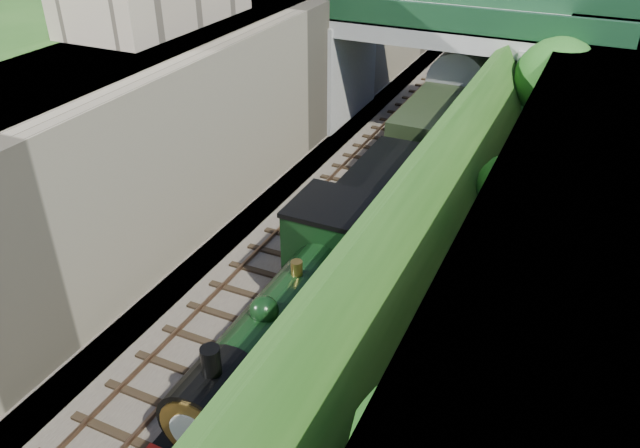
{
  "coord_description": "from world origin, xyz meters",
  "views": [
    {
      "loc": [
        7.57,
        -7.0,
        13.14
      ],
      "look_at": [
        0.0,
        9.22,
        2.35
      ],
      "focal_mm": 35.0,
      "sensor_mm": 36.0,
      "label": 1
    }
  ],
  "objects_px": {
    "tree": "(560,83)",
    "locomotive": "(295,318)",
    "tender": "(385,208)",
    "road_bridge": "(462,61)"
  },
  "relations": [
    {
      "from": "tree",
      "to": "locomotive",
      "type": "bearing_deg",
      "value": -106.91
    },
    {
      "from": "tree",
      "to": "tender",
      "type": "height_order",
      "value": "tree"
    },
    {
      "from": "road_bridge",
      "to": "tree",
      "type": "height_order",
      "value": "road_bridge"
    },
    {
      "from": "tender",
      "to": "tree",
      "type": "bearing_deg",
      "value": 59.94
    },
    {
      "from": "tree",
      "to": "tender",
      "type": "relative_size",
      "value": 1.1
    },
    {
      "from": "tree",
      "to": "locomotive",
      "type": "xyz_separation_m",
      "value": [
        -4.71,
        -15.51,
        -2.75
      ]
    },
    {
      "from": "road_bridge",
      "to": "locomotive",
      "type": "xyz_separation_m",
      "value": [
        0.26,
        -18.99,
        -2.18
      ]
    },
    {
      "from": "road_bridge",
      "to": "tender",
      "type": "xyz_separation_m",
      "value": [
        0.26,
        -11.63,
        -2.46
      ]
    },
    {
      "from": "tender",
      "to": "locomotive",
      "type": "bearing_deg",
      "value": -90.0
    },
    {
      "from": "road_bridge",
      "to": "locomotive",
      "type": "distance_m",
      "value": 19.12
    }
  ]
}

